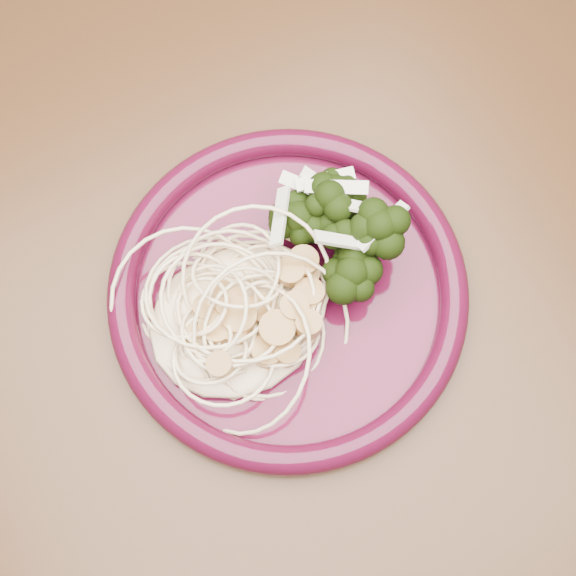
# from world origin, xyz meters

# --- Properties ---
(dining_table) EXTENTS (1.20, 0.80, 0.75)m
(dining_table) POSITION_xyz_m (0.00, 0.00, 0.65)
(dining_table) COLOR #472814
(dining_table) RESTS_ON ground
(dinner_plate) EXTENTS (0.29, 0.29, 0.02)m
(dinner_plate) POSITION_xyz_m (0.06, -0.08, 0.76)
(dinner_plate) COLOR #460A21
(dinner_plate) RESTS_ON dining_table
(spaghetti_pile) EXTENTS (0.14, 0.12, 0.03)m
(spaghetti_pile) POSITION_xyz_m (0.02, -0.08, 0.77)
(spaghetti_pile) COLOR beige
(spaghetti_pile) RESTS_ON dinner_plate
(scallop_cluster) EXTENTS (0.14, 0.14, 0.04)m
(scallop_cluster) POSITION_xyz_m (0.02, -0.08, 0.81)
(scallop_cluster) COLOR tan
(scallop_cluster) RESTS_ON spaghetti_pile
(broccoli_pile) EXTENTS (0.09, 0.15, 0.05)m
(broccoli_pile) POSITION_xyz_m (0.12, -0.08, 0.78)
(broccoli_pile) COLOR black
(broccoli_pile) RESTS_ON dinner_plate
(onion_garnish) EXTENTS (0.07, 0.10, 0.05)m
(onion_garnish) POSITION_xyz_m (0.12, -0.08, 0.81)
(onion_garnish) COLOR beige
(onion_garnish) RESTS_ON broccoli_pile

